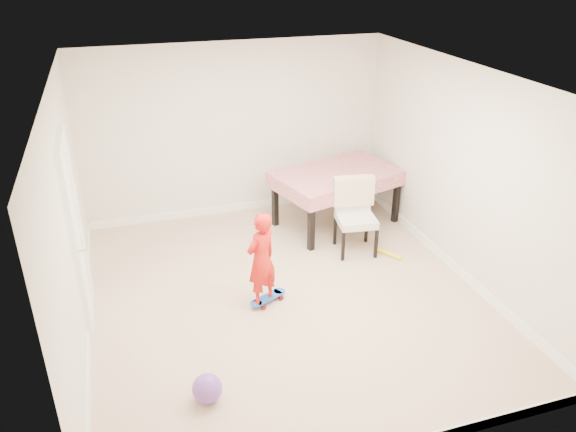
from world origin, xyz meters
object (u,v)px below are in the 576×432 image
object	(u,v)px
dining_chair	(356,217)
balloon	(207,389)
child	(261,262)
skateboard	(268,299)
dining_table	(336,198)

from	to	relation	value
dining_chair	balloon	distance (m)	3.28
dining_chair	child	bearing A→B (deg)	-142.86
skateboard	child	size ratio (longest dim) A/B	0.44
balloon	child	bearing A→B (deg)	56.41
dining_chair	skateboard	bearing A→B (deg)	-142.29
skateboard	balloon	bearing A→B (deg)	-151.70
dining_table	balloon	world-z (taller)	dining_table
dining_table	dining_chair	xyz separation A→B (m)	(-0.06, -0.87, 0.09)
dining_table	skateboard	size ratio (longest dim) A/B	3.48
skateboard	child	distance (m)	0.54
skateboard	child	xyz separation A→B (m)	(-0.08, -0.02, 0.53)
dining_chair	child	world-z (taller)	child
skateboard	child	bearing A→B (deg)	170.36
dining_table	skateboard	bearing A→B (deg)	-148.29
dining_table	skateboard	distance (m)	2.31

